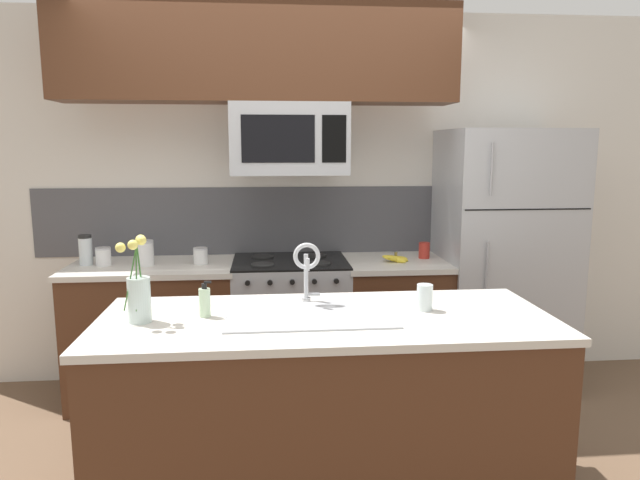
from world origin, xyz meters
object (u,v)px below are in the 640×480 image
sink_faucet (307,264)px  storage_jar_short (145,253)px  refrigerator (502,260)px  stove_range (291,326)px  drinking_glass (425,297)px  flower_vase (139,296)px  storage_jar_medium (103,256)px  coffee_tin (424,250)px  dish_soap_bottle (205,302)px  storage_jar_tall (86,250)px  microwave (289,139)px  banana_bunch (396,259)px  storage_jar_squat (201,256)px

sink_faucet → storage_jar_short: bearing=134.0°
refrigerator → sink_faucet: bearing=-143.8°
stove_range → sink_faucet: bearing=-87.7°
drinking_glass → flower_vase: bearing=-177.1°
storage_jar_medium → coffee_tin: size_ratio=1.07×
storage_jar_short → drinking_glass: storage_jar_short is taller
stove_range → drinking_glass: (0.59, -1.20, 0.51)m
sink_faucet → flower_vase: bearing=-162.9°
dish_soap_bottle → drinking_glass: size_ratio=1.33×
drinking_glass → flower_vase: 1.30m
refrigerator → storage_jar_medium: refrigerator is taller
coffee_tin → flower_vase: bearing=-141.3°
dish_soap_bottle → flower_vase: flower_vase is taller
stove_range → storage_jar_tall: bearing=178.8°
storage_jar_short → coffee_tin: bearing=2.0°
microwave → storage_jar_short: microwave is taller
stove_range → banana_bunch: (0.71, -0.06, 0.47)m
drinking_glass → refrigerator: bearing=53.8°
coffee_tin → drinking_glass: (-0.35, -1.25, 0.01)m
flower_vase → sink_faucet: bearing=17.1°
sink_faucet → flower_vase: size_ratio=0.80×
coffee_tin → flower_vase: (-1.64, -1.31, 0.06)m
stove_range → banana_bunch: size_ratio=4.92×
sink_faucet → drinking_glass: 0.59m
storage_jar_medium → flower_vase: bearing=-68.4°
storage_jar_squat → banana_bunch: 1.30m
microwave → storage_jar_tall: size_ratio=3.76×
sink_faucet → dish_soap_bottle: (-0.48, -0.17, -0.13)m
storage_jar_squat → sink_faucet: 1.21m
storage_jar_squat → coffee_tin: size_ratio=0.99×
banana_bunch → dish_soap_bottle: dish_soap_bottle is taller
flower_vase → storage_jar_medium: bearing=111.6°
storage_jar_squat → flower_vase: size_ratio=0.28×
sink_faucet → dish_soap_bottle: sink_faucet is taller
storage_jar_medium → dish_soap_bottle: (0.78, -1.21, 0.01)m
banana_bunch → coffee_tin: size_ratio=1.72×
storage_jar_squat → flower_vase: flower_vase is taller
storage_jar_short → sink_faucet: bearing=-46.0°
stove_range → coffee_tin: (0.93, 0.05, 0.50)m
storage_jar_short → banana_bunch: bearing=-1.6°
microwave → coffee_tin: bearing=4.4°
flower_vase → refrigerator: bearing=30.4°
storage_jar_medium → drinking_glass: 2.16m
stove_range → flower_vase: size_ratio=2.43×
sink_faucet → flower_vase: (-0.75, -0.23, -0.08)m
microwave → refrigerator: size_ratio=0.42×
storage_jar_tall → coffee_tin: (2.26, 0.02, -0.04)m
banana_bunch → drinking_glass: bearing=-96.1°
refrigerator → storage_jar_short: refrigerator is taller
refrigerator → storage_jar_tall: bearing=179.8°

